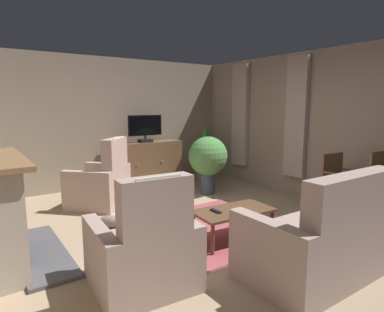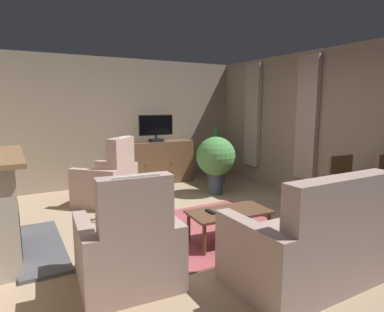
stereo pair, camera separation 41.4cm
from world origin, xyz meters
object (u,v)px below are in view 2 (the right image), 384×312
Objects in this scene: coffee_table at (229,214)px; sofa_floral at (311,246)px; armchair_by_fireplace at (108,183)px; armchair_facing_sofa at (129,250)px; cat at (114,219)px; tv_cabinet at (156,163)px; tv_remote at (210,212)px; potted_plant_small_fern_corner at (216,149)px; potted_plant_leafy_by_curtain at (216,158)px; television at (156,127)px; side_chair_mid_row at (348,185)px.

sofa_floral reaches higher than coffee_table.
coffee_table is 2.47m from armchair_by_fireplace.
armchair_facing_sofa is 2.26× the size of cat.
tv_cabinet reaches higher than cat.
tv_cabinet is 3.30m from tv_remote.
potted_plant_small_fern_corner is 2.55× the size of cat.
coffee_table is 2.23m from potted_plant_leafy_by_curtain.
tv_remote is at bearing 108.55° from sofa_floral.
tv_remote is 0.34× the size of cat.
television is at bearing 52.64° from cat.
armchair_by_fireplace is 3.78m from side_chair_mid_row.
coffee_table is 0.24m from tv_remote.
tv_remote is (-0.67, -3.23, -0.01)m from tv_cabinet.
potted_plant_small_fern_corner reaches higher than coffee_table.
sofa_floral is at bearing -73.73° from armchair_by_fireplace.
armchair_by_fireplace is (-1.28, -0.91, -0.84)m from television.
armchair_facing_sofa is 3.34m from potted_plant_leafy_by_curtain.
television reaches higher than potted_plant_small_fern_corner.
armchair_facing_sofa is at bearing -101.29° from armchair_by_fireplace.
tv_remote is 3.36m from potted_plant_small_fern_corner.
cat is (-2.73, -1.54, -0.61)m from potted_plant_small_fern_corner.
tv_cabinet is 2.54m from cat.
coffee_table is 1.41m from armchair_facing_sofa.
potted_plant_leafy_by_curtain is at bearing 113.70° from side_chair_mid_row.
potted_plant_leafy_by_curtain is at bearing -65.06° from tv_cabinet.
potted_plant_small_fern_corner reaches higher than sofa_floral.
potted_plant_leafy_by_curtain is at bearing -64.18° from television.
tv_cabinet is 1.53m from potted_plant_leafy_by_curtain.
potted_plant_leafy_by_curtain is (1.07, 1.92, 0.33)m from coffee_table.
side_chair_mid_row is (1.83, 0.94, 0.15)m from sofa_floral.
tv_cabinet is 3.79m from side_chair_mid_row.
cat is (-0.83, 1.21, -0.32)m from tv_remote.
armchair_facing_sofa is 4.38m from potted_plant_small_fern_corner.
sofa_floral is at bearing -111.05° from potted_plant_small_fern_corner.
tv_remote is 0.18× the size of side_chair_mid_row.
sofa_floral is (-0.28, -4.34, -0.84)m from television.
potted_plant_leafy_by_curtain is at bearing -11.84° from armchair_by_fireplace.
television reaches higher than tv_cabinet.
armchair_by_fireplace reaches higher than tv_remote.
side_chair_mid_row is (3.36, 0.15, 0.17)m from armchair_facing_sofa.
television is 1.78m from armchair_by_fireplace.
armchair_by_fireplace is at bearing -164.41° from tv_remote.
sofa_floral is 4.22m from potted_plant_small_fern_corner.
armchair_by_fireplace is 1.98m from potted_plant_leafy_by_curtain.
armchair_facing_sofa is (-1.14, -0.38, -0.07)m from tv_remote.
armchair_by_fireplace reaches higher than tv_cabinet.
sofa_floral is 2.07m from side_chair_mid_row.
side_chair_mid_row is 0.86× the size of potted_plant_leafy_by_curtain.
side_chair_mid_row is at bearing -25.17° from cat.
potted_plant_small_fern_corner is at bearing 29.49° from cat.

